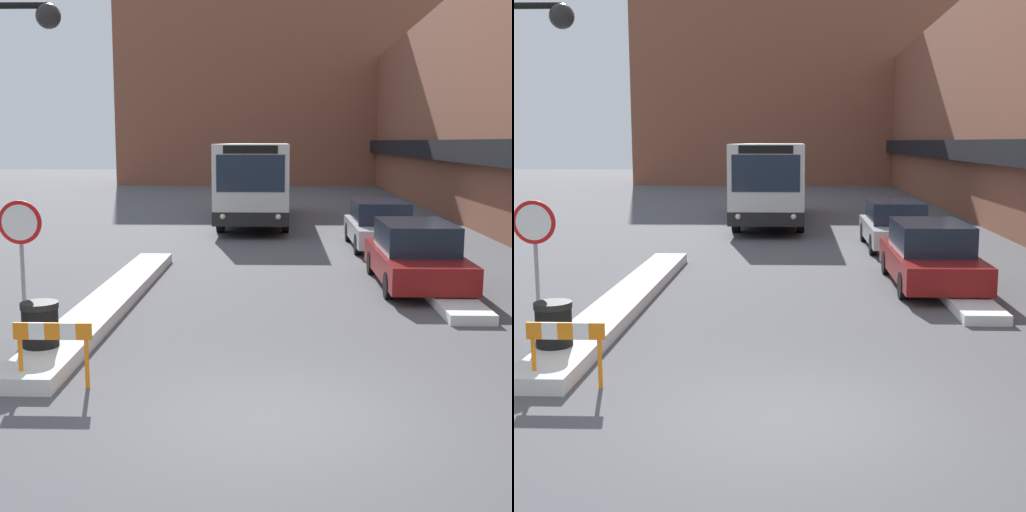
% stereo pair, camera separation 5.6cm
% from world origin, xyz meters
% --- Properties ---
extents(ground_plane, '(160.00, 160.00, 0.00)m').
position_xyz_m(ground_plane, '(0.00, 0.00, 0.00)').
color(ground_plane, '#515156').
extents(building_row_right, '(5.50, 60.00, 9.88)m').
position_xyz_m(building_row_right, '(9.98, 24.00, 4.92)').
color(building_row_right, brown).
rests_on(building_row_right, ground_plane).
extents(building_backdrop_far, '(26.00, 8.00, 17.87)m').
position_xyz_m(building_backdrop_far, '(0.00, 52.01, 8.94)').
color(building_backdrop_far, brown).
rests_on(building_backdrop_far, ground_plane).
extents(snow_bank_left, '(0.90, 11.00, 0.24)m').
position_xyz_m(snow_bank_left, '(-3.60, 6.20, 0.12)').
color(snow_bank_left, silver).
rests_on(snow_bank_left, ground_plane).
extents(snow_bank_right, '(0.90, 6.98, 0.20)m').
position_xyz_m(snow_bank_right, '(3.60, 8.15, 0.10)').
color(snow_bank_right, silver).
rests_on(snow_bank_right, ground_plane).
extents(city_bus, '(2.74, 11.72, 3.33)m').
position_xyz_m(city_bus, '(-1.07, 22.08, 1.82)').
color(city_bus, silver).
rests_on(city_bus, ground_plane).
extents(parked_car_front, '(1.90, 4.83, 1.52)m').
position_xyz_m(parked_car_front, '(3.20, 8.51, 0.75)').
color(parked_car_front, maroon).
rests_on(parked_car_front, ground_plane).
extents(parked_car_back, '(1.93, 4.87, 1.52)m').
position_xyz_m(parked_car_back, '(3.20, 14.68, 0.76)').
color(parked_car_back, '#B7B7BC').
rests_on(parked_car_back, ground_plane).
extents(stop_sign, '(0.76, 0.08, 2.42)m').
position_xyz_m(stop_sign, '(-4.56, 3.68, 1.76)').
color(stop_sign, gray).
rests_on(stop_sign, ground_plane).
extents(trash_bin, '(0.59, 0.59, 0.95)m').
position_xyz_m(trash_bin, '(-3.80, 2.29, 0.48)').
color(trash_bin, black).
rests_on(trash_bin, ground_plane).
extents(construction_barricade, '(1.10, 0.06, 0.94)m').
position_xyz_m(construction_barricade, '(-3.21, 1.07, 0.67)').
color(construction_barricade, orange).
rests_on(construction_barricade, ground_plane).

